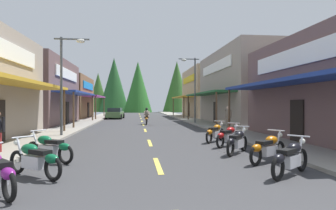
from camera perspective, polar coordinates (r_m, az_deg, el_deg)
ground at (r=27.32m, az=-4.93°, el=-3.90°), size 9.02×80.63×0.10m
sidewalk_left at (r=27.76m, az=-16.89°, el=-3.61°), size 2.46×80.63×0.12m
sidewalk_right at (r=28.05m, az=6.90°, el=-3.57°), size 2.46×80.63×0.12m
centerline_dashes at (r=29.93m, az=-5.06°, el=-3.43°), size 0.16×56.12×0.01m
storefront_left_middle at (r=29.45m, az=-26.87°, el=2.26°), size 9.90×11.29×5.94m
storefront_left_far at (r=40.73m, az=-20.66°, el=1.39°), size 9.41×10.62×5.50m
storefront_right_middle at (r=29.74m, az=17.16°, el=3.24°), size 10.25×13.55×6.97m
storefront_right_far at (r=43.02m, az=9.07°, el=2.31°), size 9.44×11.97×6.98m
streetlamp_left at (r=17.73m, az=-19.25°, el=6.22°), size 1.98×0.30×5.74m
streetlamp_right at (r=27.64m, az=4.75°, el=4.67°), size 1.98×0.30×6.26m
motorcycle_parked_right_0 at (r=8.42m, az=22.85°, el=-9.48°), size 1.75×1.39×1.04m
motorcycle_parked_right_1 at (r=10.01m, az=19.01°, el=-7.93°), size 1.80×1.32×1.04m
motorcycle_parked_right_2 at (r=11.43m, az=13.43°, el=-6.91°), size 1.43×1.72×1.04m
motorcycle_parked_right_3 at (r=13.33m, az=11.73°, el=-5.89°), size 1.60×1.57×1.04m
motorcycle_parked_right_4 at (r=14.77m, az=9.25°, el=-5.30°), size 1.44×1.72×1.04m
motorcycle_parked_left_1 at (r=8.38m, az=-24.65°, el=-9.54°), size 1.75×1.39×1.04m
motorcycle_parked_left_2 at (r=10.32m, az=-22.23°, el=-7.69°), size 1.84×1.27×1.04m
rider_cruising_lead at (r=27.11m, az=-4.22°, el=-2.44°), size 0.60×2.14×1.57m
pedestrian_waiting at (r=20.33m, az=11.75°, el=-2.29°), size 0.40×0.51×1.75m
parked_car_curbside at (r=38.06m, az=-10.33°, el=-1.63°), size 2.30×4.41×1.40m
treeline_backdrop at (r=69.37m, az=-5.75°, el=3.42°), size 24.70×11.32×12.97m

